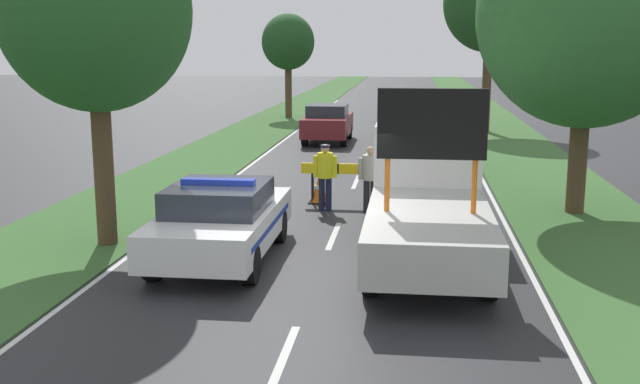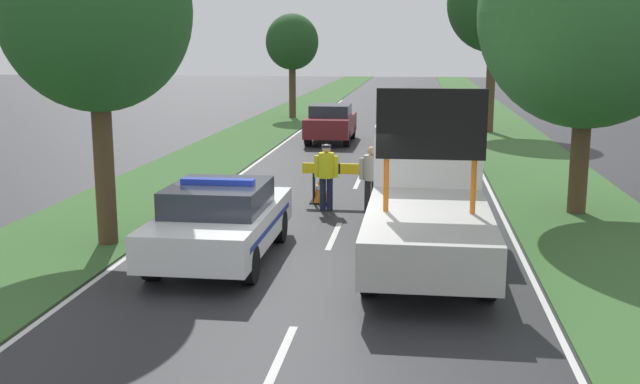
{
  "view_description": "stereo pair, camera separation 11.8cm",
  "coord_description": "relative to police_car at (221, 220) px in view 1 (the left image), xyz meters",
  "views": [
    {
      "loc": [
        1.56,
        -12.47,
        3.95
      ],
      "look_at": [
        -0.19,
        1.8,
        1.1
      ],
      "focal_mm": 42.0,
      "sensor_mm": 36.0,
      "label": 1
    },
    {
      "loc": [
        1.67,
        -12.46,
        3.95
      ],
      "look_at": [
        -0.19,
        1.8,
        1.1
      ],
      "focal_mm": 42.0,
      "sensor_mm": 36.0,
      "label": 2
    }
  ],
  "objects": [
    {
      "name": "ground_plane",
      "position": [
        1.9,
        -0.67,
        -0.75
      ],
      "size": [
        160.0,
        160.0,
        0.0
      ],
      "primitive_type": "plane",
      "color": "#28282B"
    },
    {
      "name": "lane_markings",
      "position": [
        1.9,
        11.14,
        -0.75
      ],
      "size": [
        7.5,
        59.21,
        0.01
      ],
      "color": "silver",
      "rests_on": "ground"
    },
    {
      "name": "grass_verge_left",
      "position": [
        -3.63,
        19.33,
        -0.74
      ],
      "size": [
        3.45,
        120.0,
        0.03
      ],
      "color": "#38602D",
      "rests_on": "ground"
    },
    {
      "name": "grass_verge_right",
      "position": [
        7.42,
        19.33,
        -0.74
      ],
      "size": [
        3.45,
        120.0,
        0.03
      ],
      "color": "#38602D",
      "rests_on": "ground"
    },
    {
      "name": "police_car",
      "position": [
        0.0,
        0.0,
        0.0
      ],
      "size": [
        1.93,
        4.51,
        1.55
      ],
      "rotation": [
        0.0,
        0.0,
        -0.07
      ],
      "color": "white",
      "rests_on": "ground"
    },
    {
      "name": "work_truck",
      "position": [
        3.8,
        0.94,
        0.39
      ],
      "size": [
        2.1,
        6.33,
        3.24
      ],
      "rotation": [
        0.0,
        0.0,
        3.08
      ],
      "color": "white",
      "rests_on": "ground"
    },
    {
      "name": "road_barrier",
      "position": [
        2.17,
        5.16,
        0.09
      ],
      "size": [
        2.85,
        0.08,
        1.03
      ],
      "rotation": [
        0.0,
        0.0,
        -0.01
      ],
      "color": "black",
      "rests_on": "ground"
    },
    {
      "name": "police_officer",
      "position": [
        1.44,
        4.38,
        0.21
      ],
      "size": [
        0.58,
        0.37,
        1.61
      ],
      "rotation": [
        0.0,
        0.0,
        3.25
      ],
      "color": "#191E38",
      "rests_on": "ground"
    },
    {
      "name": "pedestrian_civilian",
      "position": [
        2.52,
        4.26,
        0.18
      ],
      "size": [
        0.57,
        0.36,
        1.59
      ],
      "rotation": [
        0.0,
        0.0,
        -0.34
      ],
      "color": "#232326",
      "rests_on": "ground"
    },
    {
      "name": "traffic_cone_near_police",
      "position": [
        1.19,
        5.27,
        -0.4
      ],
      "size": [
        0.51,
        0.51,
        0.7
      ],
      "color": "black",
      "rests_on": "ground"
    },
    {
      "name": "traffic_cone_centre_front",
      "position": [
        4.23,
        4.58,
        -0.45
      ],
      "size": [
        0.44,
        0.44,
        0.61
      ],
      "color": "black",
      "rests_on": "ground"
    },
    {
      "name": "queued_car_hatch_blue",
      "position": [
        3.78,
        10.83,
        0.03
      ],
      "size": [
        1.74,
        4.23,
        1.47
      ],
      "rotation": [
        0.0,
        0.0,
        3.14
      ],
      "color": "navy",
      "rests_on": "ground"
    },
    {
      "name": "queued_car_wagon_maroon",
      "position": [
        0.08,
        17.08,
        0.04
      ],
      "size": [
        1.77,
        3.96,
        1.54
      ],
      "rotation": [
        0.0,
        0.0,
        3.14
      ],
      "color": "maroon",
      "rests_on": "ground"
    },
    {
      "name": "roadside_tree_near_left",
      "position": [
        6.78,
        21.4,
        4.94
      ],
      "size": [
        4.1,
        4.1,
        7.87
      ],
      "color": "#4C3823",
      "rests_on": "ground"
    },
    {
      "name": "roadside_tree_near_right",
      "position": [
        -2.53,
        0.74,
        3.8
      ],
      "size": [
        3.66,
        3.66,
        6.5
      ],
      "color": "#4C3823",
      "rests_on": "ground"
    },
    {
      "name": "roadside_tree_mid_left",
      "position": [
        7.35,
        4.79,
        3.89
      ],
      "size": [
        4.98,
        4.98,
        7.27
      ],
      "color": "#4C3823",
      "rests_on": "ground"
    },
    {
      "name": "roadside_tree_mid_right",
      "position": [
        -3.15,
        26.87,
        3.26
      ],
      "size": [
        2.81,
        2.81,
        5.53
      ],
      "color": "#4C3823",
      "rests_on": "ground"
    }
  ]
}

